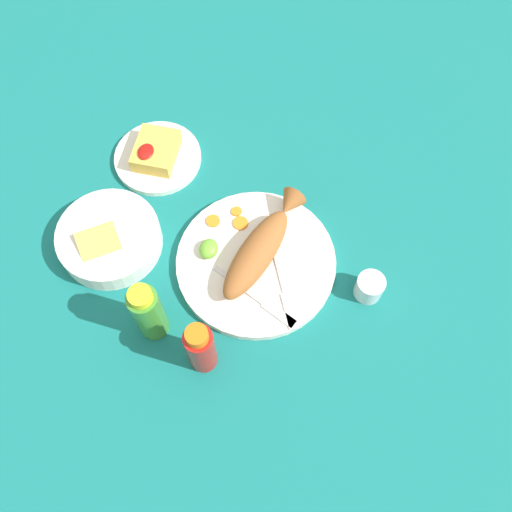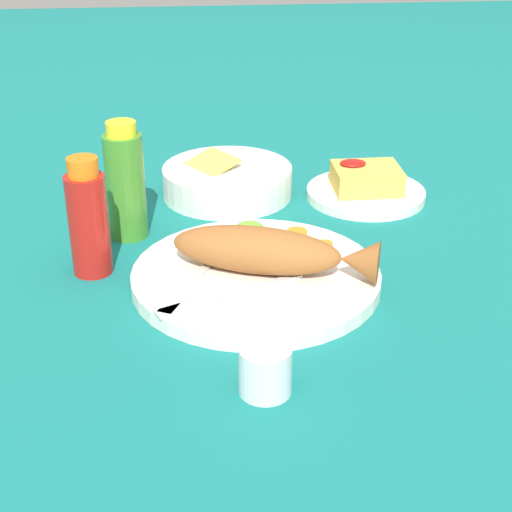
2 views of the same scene
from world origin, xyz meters
TOP-DOWN VIEW (x-y plane):
  - ground_plane at (0.00, 0.00)m, footprint 4.00×4.00m
  - main_plate at (0.00, 0.00)m, footprint 0.30×0.30m
  - fried_fish at (-0.02, 0.01)m, footprint 0.26×0.13m
  - fork_near at (0.05, 0.06)m, footprint 0.17×0.09m
  - fork_far at (0.08, 0.02)m, footprint 0.09×0.17m
  - carrot_slice_near at (-0.10, -0.06)m, footprint 0.02×0.02m
  - carrot_slice_mid at (-0.07, -0.05)m, footprint 0.03×0.03m
  - carrot_slice_far at (-0.06, -0.10)m, footprint 0.03×0.03m
  - lime_wedge_main at (0.00, -0.09)m, footprint 0.04×0.04m
  - hot_sauce_bottle_red at (0.20, -0.05)m, footprint 0.05×0.05m
  - hot_sauce_bottle_green at (0.16, -0.15)m, footprint 0.05×0.05m
  - salt_cup at (0.01, 0.22)m, footprint 0.05×0.05m
  - side_plate_fries at (-0.19, -0.25)m, footprint 0.18×0.18m
  - fries_pile at (-0.19, -0.25)m, footprint 0.10×0.08m
  - guacamole_bowl at (0.02, -0.28)m, footprint 0.20×0.20m

SIDE VIEW (x-z plane):
  - ground_plane at x=0.00m, z-range 0.00..0.00m
  - side_plate_fries at x=-0.19m, z-range 0.00..0.01m
  - main_plate at x=0.00m, z-range 0.00..0.02m
  - fork_near at x=0.05m, z-range 0.02..0.02m
  - fork_far at x=0.08m, z-range 0.02..0.02m
  - carrot_slice_near at x=-0.10m, z-range 0.02..0.02m
  - carrot_slice_mid at x=-0.07m, z-range 0.02..0.02m
  - carrot_slice_far at x=-0.06m, z-range 0.02..0.02m
  - salt_cup at x=0.01m, z-range 0.00..0.05m
  - guacamole_bowl at x=0.02m, z-range 0.00..0.06m
  - lime_wedge_main at x=0.00m, z-range 0.02..0.04m
  - fries_pile at x=-0.19m, z-range 0.01..0.05m
  - fried_fish at x=-0.02m, z-range 0.02..0.07m
  - hot_sauce_bottle_red at x=0.20m, z-range 0.00..0.15m
  - hot_sauce_bottle_green at x=0.16m, z-range 0.00..0.16m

